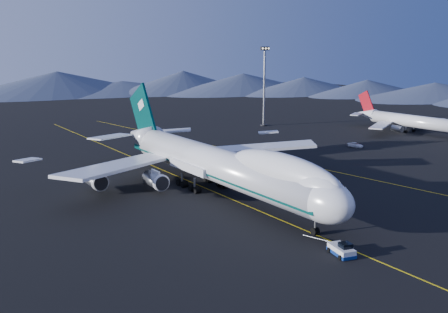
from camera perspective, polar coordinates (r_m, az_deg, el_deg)
ground at (r=95.93m, az=-0.79°, el=-4.21°), size 500.00×500.00×0.00m
taxiway_line_main at (r=95.93m, az=-0.79°, el=-4.20°), size 0.25×220.00×0.01m
taxiway_line_side at (r=121.55m, az=8.48°, el=-0.84°), size 28.08×198.09×0.01m
boeing_747 at (r=94.49m, az=-0.81°, el=-0.81°), size 59.62×72.43×19.37m
pushback_tug at (r=69.71m, az=13.27°, el=-10.44°), size 3.19×4.60×1.83m
second_jet at (r=176.48m, az=20.64°, el=3.80°), size 39.70×44.85×12.76m
service_van at (r=145.46m, az=14.77°, el=1.28°), size 2.32×4.84×1.33m
floodlight_mast at (r=180.39m, az=4.62°, el=8.01°), size 3.47×2.60×28.09m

